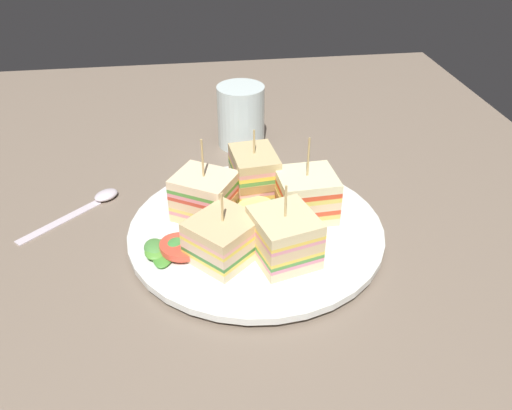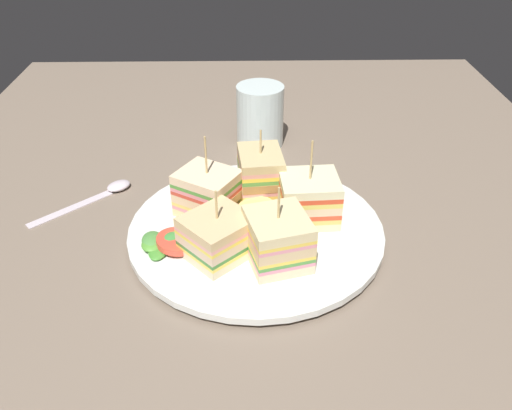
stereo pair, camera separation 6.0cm
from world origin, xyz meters
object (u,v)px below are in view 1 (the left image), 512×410
at_px(spoon, 92,203).
at_px(sandwich_wedge_2, 284,237).
at_px(sandwich_wedge_4, 254,176).
at_px(drinking_glass, 241,120).
at_px(plate, 256,231).
at_px(sandwich_wedge_1, 224,239).
at_px(chip_pile, 264,212).
at_px(sandwich_wedge_0, 205,196).
at_px(sandwich_wedge_3, 306,195).

bearing_deg(spoon, sandwich_wedge_2, -77.73).
xyz_separation_m(sandwich_wedge_2, sandwich_wedge_4, (-0.12, -0.01, 0.00)).
bearing_deg(drinking_glass, spoon, -55.38).
bearing_deg(sandwich_wedge_4, spoon, -104.56).
xyz_separation_m(plate, spoon, (-0.10, -0.20, -0.01)).
height_order(sandwich_wedge_1, chip_pile, sandwich_wedge_1).
distance_m(sandwich_wedge_0, sandwich_wedge_3, 0.12).
xyz_separation_m(plate, sandwich_wedge_4, (-0.06, 0.01, 0.04)).
relative_size(sandwich_wedge_3, drinking_glass, 1.09).
height_order(sandwich_wedge_3, spoon, sandwich_wedge_3).
bearing_deg(chip_pile, sandwich_wedge_2, 9.51).
bearing_deg(chip_pile, sandwich_wedge_1, -43.38).
distance_m(sandwich_wedge_2, spoon, 0.27).
distance_m(sandwich_wedge_3, chip_pile, 0.05).
height_order(sandwich_wedge_1, sandwich_wedge_4, sandwich_wedge_4).
relative_size(sandwich_wedge_4, drinking_glass, 0.99).
relative_size(sandwich_wedge_4, spoon, 0.79).
distance_m(sandwich_wedge_1, sandwich_wedge_2, 0.06).
height_order(plate, chip_pile, chip_pile).
bearing_deg(sandwich_wedge_4, sandwich_wedge_1, -28.86).
bearing_deg(plate, spoon, -115.68).
xyz_separation_m(sandwich_wedge_0, sandwich_wedge_3, (0.01, 0.12, -0.00)).
xyz_separation_m(sandwich_wedge_3, sandwich_wedge_4, (-0.05, -0.05, 0.00)).
bearing_deg(sandwich_wedge_3, plate, 12.20).
xyz_separation_m(sandwich_wedge_0, spoon, (-0.06, -0.14, -0.04)).
relative_size(sandwich_wedge_2, spoon, 0.77).
height_order(sandwich_wedge_1, drinking_glass, sandwich_wedge_1).
relative_size(plate, sandwich_wedge_4, 3.19).
relative_size(sandwich_wedge_0, chip_pile, 1.29).
distance_m(sandwich_wedge_0, sandwich_wedge_4, 0.07).
distance_m(sandwich_wedge_0, spoon, 0.16).
height_order(plate, sandwich_wedge_0, sandwich_wedge_0).
distance_m(plate, sandwich_wedge_3, 0.07).
height_order(sandwich_wedge_2, sandwich_wedge_3, sandwich_wedge_3).
xyz_separation_m(chip_pile, drinking_glass, (-0.23, 0.00, 0.01)).
distance_m(plate, sandwich_wedge_0, 0.07).
height_order(sandwich_wedge_3, drinking_glass, sandwich_wedge_3).
height_order(chip_pile, spoon, chip_pile).
relative_size(plate, sandwich_wedge_2, 3.26).
height_order(sandwich_wedge_4, chip_pile, sandwich_wedge_4).
bearing_deg(spoon, sandwich_wedge_0, -66.85).
relative_size(sandwich_wedge_3, sandwich_wedge_4, 1.10).
bearing_deg(sandwich_wedge_4, drinking_glass, 172.97).
xyz_separation_m(sandwich_wedge_2, drinking_glass, (-0.30, -0.01, -0.00)).
xyz_separation_m(sandwich_wedge_4, drinking_glass, (-0.18, 0.00, -0.01)).
height_order(sandwich_wedge_0, sandwich_wedge_1, sandwich_wedge_0).
relative_size(sandwich_wedge_1, sandwich_wedge_2, 1.00).
xyz_separation_m(plate, chip_pile, (-0.01, 0.01, 0.02)).
height_order(sandwich_wedge_2, sandwich_wedge_4, sandwich_wedge_4).
xyz_separation_m(sandwich_wedge_1, drinking_glass, (-0.29, 0.05, 0.00)).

